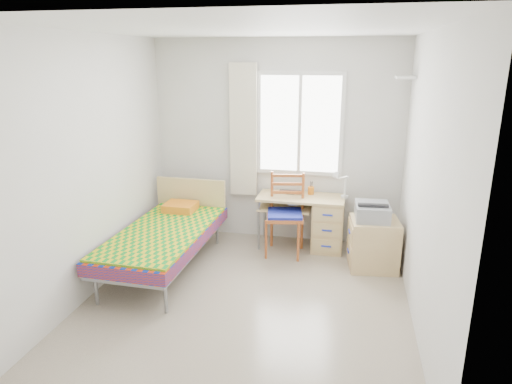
# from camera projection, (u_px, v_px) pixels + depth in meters

# --- Properties ---
(floor) EXTENTS (3.50, 3.50, 0.00)m
(floor) POSITION_uv_depth(u_px,v_px,m) (247.00, 300.00, 4.63)
(floor) COLOR #BCAD93
(floor) RESTS_ON ground
(ceiling) EXTENTS (3.50, 3.50, 0.00)m
(ceiling) POSITION_uv_depth(u_px,v_px,m) (245.00, 28.00, 3.88)
(ceiling) COLOR white
(ceiling) RESTS_ON wall_back
(wall_back) EXTENTS (3.20, 0.00, 3.20)m
(wall_back) POSITION_uv_depth(u_px,v_px,m) (276.00, 143.00, 5.90)
(wall_back) COLOR silver
(wall_back) RESTS_ON ground
(wall_left) EXTENTS (0.00, 3.50, 3.50)m
(wall_left) POSITION_uv_depth(u_px,v_px,m) (91.00, 168.00, 4.57)
(wall_left) COLOR silver
(wall_left) RESTS_ON ground
(wall_right) EXTENTS (0.00, 3.50, 3.50)m
(wall_right) POSITION_uv_depth(u_px,v_px,m) (426.00, 185.00, 3.94)
(wall_right) COLOR silver
(wall_right) RESTS_ON ground
(window) EXTENTS (1.10, 0.04, 1.30)m
(window) POSITION_uv_depth(u_px,v_px,m) (300.00, 124.00, 5.74)
(window) COLOR white
(window) RESTS_ON wall_back
(curtain) EXTENTS (0.35, 0.05, 1.70)m
(curtain) POSITION_uv_depth(u_px,v_px,m) (243.00, 131.00, 5.87)
(curtain) COLOR beige
(curtain) RESTS_ON wall_back
(floating_shelf) EXTENTS (0.20, 0.32, 0.03)m
(floating_shelf) POSITION_uv_depth(u_px,v_px,m) (405.00, 77.00, 5.03)
(floating_shelf) COLOR white
(floating_shelf) RESTS_ON wall_right
(bed) EXTENTS (0.97, 1.98, 0.85)m
(bed) POSITION_uv_depth(u_px,v_px,m) (166.00, 234.00, 5.23)
(bed) COLOR gray
(bed) RESTS_ON floor
(desk) EXTENTS (1.09, 0.51, 0.68)m
(desk) POSITION_uv_depth(u_px,v_px,m) (322.00, 221.00, 5.77)
(desk) COLOR #DCB373
(desk) RESTS_ON floor
(chair) EXTENTS (0.50, 0.50, 1.01)m
(chair) POSITION_uv_depth(u_px,v_px,m) (286.00, 209.00, 5.61)
(chair) COLOR maroon
(chair) RESTS_ON floor
(cabinet) EXTENTS (0.59, 0.54, 0.59)m
(cabinet) POSITION_uv_depth(u_px,v_px,m) (373.00, 244.00, 5.26)
(cabinet) COLOR tan
(cabinet) RESTS_ON floor
(printer) EXTENTS (0.40, 0.45, 0.19)m
(printer) POSITION_uv_depth(u_px,v_px,m) (372.00, 211.00, 5.19)
(printer) COLOR gray
(printer) RESTS_ON cabinet
(laptop) EXTENTS (0.32, 0.21, 0.02)m
(laptop) POSITION_uv_depth(u_px,v_px,m) (291.00, 193.00, 5.84)
(laptop) COLOR black
(laptop) RESTS_ON desk
(pen_cup) EXTENTS (0.09, 0.09, 0.10)m
(pen_cup) POSITION_uv_depth(u_px,v_px,m) (311.00, 190.00, 5.83)
(pen_cup) COLOR orange
(pen_cup) RESTS_ON desk
(task_lamp) EXTENTS (0.21, 0.31, 0.37)m
(task_lamp) POSITION_uv_depth(u_px,v_px,m) (340.00, 182.00, 5.53)
(task_lamp) COLOR white
(task_lamp) RESTS_ON desk
(book) EXTENTS (0.19, 0.23, 0.02)m
(book) POSITION_uv_depth(u_px,v_px,m) (287.00, 202.00, 5.79)
(book) COLOR gray
(book) RESTS_ON desk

